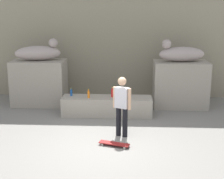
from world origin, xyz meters
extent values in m
plane|color=slate|center=(0.00, 0.00, 0.00)|extent=(40.00, 40.00, 0.00)
cube|color=gray|center=(0.00, 5.27, 2.96)|extent=(11.17, 0.60, 5.92)
cube|color=gray|center=(-2.53, 3.72, 0.81)|extent=(1.88, 1.14, 1.63)
cube|color=gray|center=(2.53, 3.72, 0.81)|extent=(1.88, 1.14, 1.63)
ellipsoid|color=#A29490|center=(-2.53, 3.72, 1.89)|extent=(1.68, 0.87, 0.52)
sphere|color=#A29490|center=(-1.99, 3.83, 2.24)|extent=(0.32, 0.32, 0.32)
ellipsoid|color=#A29490|center=(2.53, 3.72, 1.89)|extent=(1.66, 0.77, 0.52)
sphere|color=#A29490|center=(1.99, 3.64, 2.24)|extent=(0.32, 0.32, 0.32)
cube|color=gray|center=(0.00, 2.57, 0.31)|extent=(2.94, 0.77, 0.61)
cylinder|color=black|center=(0.44, 0.80, 0.41)|extent=(0.14, 0.14, 0.82)
cylinder|color=black|center=(0.62, 0.72, 0.41)|extent=(0.14, 0.14, 0.82)
cube|color=silver|center=(0.53, 0.76, 1.10)|extent=(0.41, 0.33, 0.56)
sphere|color=tan|center=(0.53, 0.76, 1.55)|extent=(0.23, 0.23, 0.23)
cylinder|color=tan|center=(0.32, 0.86, 1.09)|extent=(0.09, 0.09, 0.58)
cylinder|color=tan|center=(0.73, 0.67, 1.09)|extent=(0.09, 0.09, 0.58)
cube|color=maroon|center=(0.35, 0.06, 0.07)|extent=(0.82, 0.44, 0.02)
cylinder|color=white|center=(0.66, 0.03, 0.03)|extent=(0.06, 0.05, 0.06)
cylinder|color=white|center=(0.61, -0.10, 0.03)|extent=(0.06, 0.05, 0.06)
cylinder|color=white|center=(0.09, 0.22, 0.03)|extent=(0.06, 0.05, 0.06)
cylinder|color=white|center=(0.04, 0.08, 0.03)|extent=(0.06, 0.05, 0.06)
cylinder|color=red|center=(0.17, 2.59, 0.74)|extent=(0.07, 0.07, 0.26)
cylinder|color=red|center=(0.17, 2.59, 0.90)|extent=(0.03, 0.03, 0.06)
cylinder|color=yellow|center=(0.17, 2.59, 0.94)|extent=(0.04, 0.04, 0.01)
cylinder|color=#194C99|center=(-1.20, 2.68, 0.71)|extent=(0.08, 0.08, 0.20)
cylinder|color=#194C99|center=(-1.20, 2.68, 0.84)|extent=(0.03, 0.03, 0.06)
cylinder|color=yellow|center=(-1.20, 2.68, 0.87)|extent=(0.04, 0.04, 0.01)
cylinder|color=orange|center=(-0.59, 2.46, 0.72)|extent=(0.07, 0.07, 0.22)
cylinder|color=orange|center=(-0.59, 2.46, 0.86)|extent=(0.03, 0.03, 0.06)
cylinder|color=yellow|center=(-0.59, 2.46, 0.90)|extent=(0.04, 0.04, 0.01)
camera|label=1|loc=(0.71, -7.91, 3.49)|focal=53.38mm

